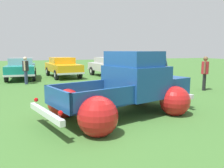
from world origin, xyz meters
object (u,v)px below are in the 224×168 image
at_px(spectator_2, 26,69).
at_px(show_car_3, 109,66).
at_px(show_car_1, 21,68).
at_px(show_car_2, 63,66).
at_px(spectator_1, 205,71).
at_px(vintage_pickup_truck, 129,90).

bearing_deg(spectator_2, show_car_3, -149.44).
bearing_deg(show_car_1, show_car_2, 96.84).
xyz_separation_m(show_car_1, spectator_1, (8.41, -7.94, 0.16)).
height_order(show_car_2, spectator_2, spectator_2).
height_order(vintage_pickup_truck, show_car_3, vintage_pickup_truck).
bearing_deg(show_car_1, spectator_1, 49.83).
height_order(vintage_pickup_truck, show_car_1, vintage_pickup_truck).
height_order(spectator_1, spectator_2, spectator_1).
bearing_deg(spectator_1, show_car_1, 4.06).
height_order(vintage_pickup_truck, show_car_2, vintage_pickup_truck).
bearing_deg(show_car_2, spectator_1, 28.77).
distance_m(show_car_2, spectator_2, 3.78).
bearing_deg(show_car_3, show_car_1, -102.27).
xyz_separation_m(show_car_2, show_car_3, (3.30, -0.84, -0.00)).
xyz_separation_m(vintage_pickup_truck, spectator_1, (5.21, 2.40, 0.19)).
height_order(vintage_pickup_truck, spectator_1, vintage_pickup_truck).
bearing_deg(show_car_3, spectator_2, -77.49).
relative_size(show_car_2, show_car_3, 1.06).
relative_size(show_car_1, spectator_1, 2.61).
xyz_separation_m(show_car_2, spectator_2, (-2.53, -2.80, 0.11)).
distance_m(vintage_pickup_truck, show_car_1, 10.83).
relative_size(show_car_1, spectator_2, 2.73).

